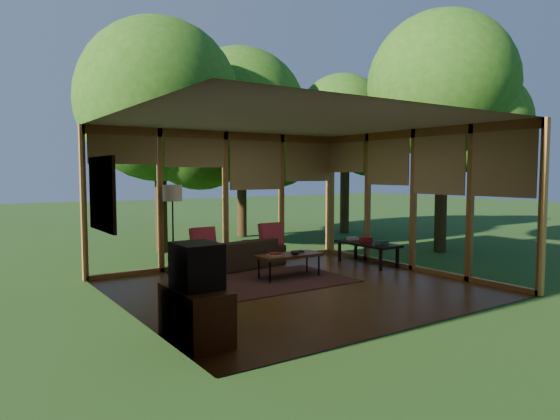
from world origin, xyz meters
TOP-DOWN VIEW (x-y plane):
  - floor at (0.00, 0.00)m, footprint 5.50×5.50m
  - ceiling at (0.00, 0.00)m, footprint 5.50×5.50m
  - wall_left at (-2.75, 0.00)m, footprint 0.04×5.00m
  - wall_front at (0.00, -2.50)m, footprint 5.50×0.04m
  - window_wall_back at (0.00, 2.50)m, footprint 5.50×0.12m
  - window_wall_right at (2.75, 0.00)m, footprint 0.12×5.00m
  - exterior_lawn at (8.00, 8.00)m, footprint 40.00×40.00m
  - tree_nw at (-0.49, 4.85)m, footprint 3.79×3.79m
  - tree_ne at (2.52, 6.36)m, footprint 3.89×3.89m
  - tree_se at (4.96, 1.14)m, footprint 3.43×3.43m
  - tree_far at (5.56, 5.31)m, footprint 2.81×2.81m
  - rug at (-0.04, 0.63)m, footprint 2.53×1.80m
  - sofa at (-0.01, 2.00)m, footprint 2.07×1.09m
  - pillow_left at (-0.76, 1.95)m, footprint 0.47×0.25m
  - pillow_right at (0.74, 1.95)m, footprint 0.47×0.25m
  - ct_book_lower at (-0.01, 0.67)m, footprint 0.22×0.17m
  - ct_book_upper at (-0.01, 0.67)m, footprint 0.21×0.17m
  - ct_book_side at (0.59, 0.80)m, footprint 0.20×0.15m
  - ct_bowl at (0.39, 0.62)m, footprint 0.16×0.16m
  - media_cabinet at (-2.47, -1.45)m, footprint 0.50×1.00m
  - television at (-2.45, -1.45)m, footprint 0.45×0.55m
  - console_book_a at (2.40, 0.47)m, footprint 0.24×0.19m
  - console_book_b at (2.40, 0.92)m, footprint 0.26×0.22m
  - console_book_c at (2.40, 1.32)m, footprint 0.25×0.20m
  - floor_lamp at (-1.22, 2.28)m, footprint 0.36×0.36m
  - coffee_table at (0.34, 0.72)m, footprint 1.20×0.50m
  - side_console at (2.40, 0.87)m, footprint 0.60×1.40m
  - wall_painting at (-2.71, 1.40)m, footprint 0.06×1.35m

SIDE VIEW (x-z plane):
  - exterior_lawn at x=8.00m, z-range -0.01..-0.01m
  - floor at x=0.00m, z-range 0.00..0.00m
  - rug at x=-0.04m, z-range 0.00..0.01m
  - sofa at x=-0.01m, z-range 0.00..0.57m
  - media_cabinet at x=-2.47m, z-range 0.00..0.60m
  - coffee_table at x=0.34m, z-range 0.18..0.60m
  - side_console at x=2.40m, z-range 0.18..0.64m
  - ct_book_side at x=0.59m, z-range 0.42..0.45m
  - ct_book_lower at x=-0.01m, z-range 0.42..0.46m
  - ct_bowl at x=0.39m, z-range 0.42..0.50m
  - ct_book_upper at x=-0.01m, z-range 0.45..0.49m
  - console_book_c at x=2.40m, z-range 0.46..0.52m
  - console_book_a at x=2.40m, z-range 0.45..0.53m
  - console_book_b at x=2.40m, z-range 0.45..0.56m
  - pillow_right at x=0.74m, z-range 0.37..0.86m
  - pillow_left at x=-0.76m, z-range 0.37..0.86m
  - television at x=-2.45m, z-range 0.60..1.10m
  - wall_left at x=-2.75m, z-range 0.00..2.70m
  - wall_front at x=0.00m, z-range 0.00..2.70m
  - window_wall_back at x=0.00m, z-range 0.00..2.70m
  - window_wall_right at x=2.75m, z-range 0.00..2.70m
  - floor_lamp at x=-1.22m, z-range 0.58..2.23m
  - wall_painting at x=-2.71m, z-range 0.98..2.12m
  - ceiling at x=0.00m, z-range 2.70..2.70m
  - tree_far at x=5.56m, z-range 1.03..5.95m
  - tree_nw at x=-0.49m, z-range 0.82..6.28m
  - tree_ne at x=2.52m, z-range 0.80..6.31m
  - tree_se at x=4.96m, z-range 1.08..6.68m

